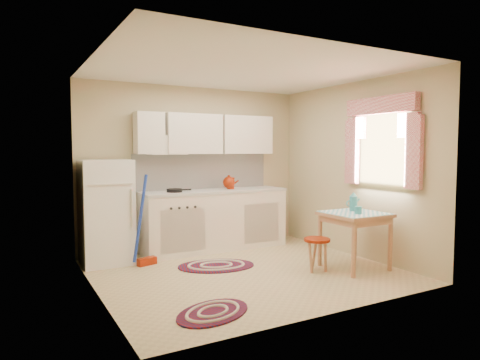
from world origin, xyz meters
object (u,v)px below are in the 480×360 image
(base_cabinets, at_px, (214,221))
(stool, at_px, (317,255))
(table, at_px, (354,241))
(fridge, at_px, (106,212))

(base_cabinets, relative_size, stool, 5.36)
(table, height_order, stool, table)
(base_cabinets, bearing_deg, fridge, -178.25)
(fridge, xyz_separation_m, stool, (2.23, -1.68, -0.49))
(table, bearing_deg, fridge, 146.83)
(base_cabinets, height_order, table, base_cabinets)
(fridge, bearing_deg, base_cabinets, 1.75)
(table, xyz_separation_m, stool, (-0.52, 0.12, -0.15))
(fridge, bearing_deg, table, -33.17)
(fridge, height_order, table, fridge)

